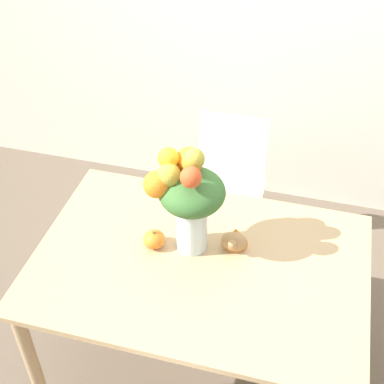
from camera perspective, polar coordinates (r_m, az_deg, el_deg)
name	(u,v)px	position (r m, az deg, el deg)	size (l,w,h in m)	color
ground_plane	(198,363)	(2.92, 0.63, -17.77)	(12.00, 12.00, 0.00)	brown
wall_back	(266,1)	(3.24, 7.88, 19.52)	(8.00, 0.06, 2.70)	silver
dining_table	(199,276)	(2.37, 0.75, -8.98)	(1.42, 0.96, 0.78)	tan
flower_vase	(188,194)	(2.17, -0.38, -0.25)	(0.32, 0.27, 0.50)	silver
pumpkin	(154,239)	(2.34, -4.05, -5.05)	(0.10, 0.10, 0.09)	orange
turkey_figurine	(235,239)	(2.33, 4.60, -4.97)	(0.11, 0.15, 0.09)	#A87A4C
dining_chair_near_window	(227,189)	(3.13, 3.76, 0.37)	(0.43, 0.43, 0.89)	white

